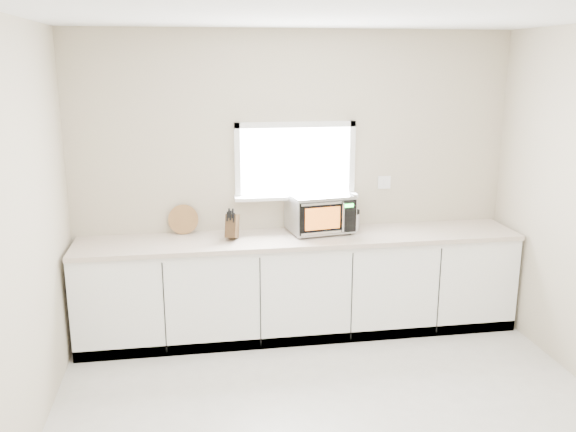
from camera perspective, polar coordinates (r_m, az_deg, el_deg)
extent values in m
cube|color=#BCAC96|center=(5.58, 0.64, 3.21)|extent=(4.00, 0.02, 2.70)
cube|color=white|center=(5.53, 0.68, 5.22)|extent=(1.00, 0.02, 0.60)
cube|color=white|center=(5.53, 0.78, 1.84)|extent=(1.12, 0.16, 0.03)
cube|color=white|center=(5.48, 0.71, 8.55)|extent=(1.10, 0.04, 0.05)
cube|color=white|center=(5.58, 0.69, 1.90)|extent=(1.10, 0.04, 0.05)
cube|color=white|center=(5.45, -4.76, 5.03)|extent=(0.05, 0.04, 0.70)
cube|color=white|center=(5.63, 5.99, 5.30)|extent=(0.05, 0.04, 0.70)
cube|color=white|center=(5.79, 8.99, 3.13)|extent=(0.12, 0.01, 0.12)
cube|color=white|center=(5.55, 1.16, -6.64)|extent=(3.92, 0.60, 0.88)
cube|color=beige|center=(5.39, 1.20, -2.11)|extent=(3.92, 0.64, 0.04)
cylinder|color=black|center=(5.32, 1.27, -2.03)|extent=(0.03, 0.03, 0.02)
cylinder|color=black|center=(5.62, 0.18, -1.13)|extent=(0.03, 0.03, 0.02)
cylinder|color=black|center=(5.48, 5.81, -1.61)|extent=(0.03, 0.03, 0.02)
cylinder|color=black|center=(5.77, 4.51, -0.76)|extent=(0.03, 0.03, 0.02)
cube|color=#B7B9BF|center=(5.50, 2.98, 0.36)|extent=(0.60, 0.49, 0.33)
cube|color=black|center=(5.31, 3.79, -0.17)|extent=(0.52, 0.09, 0.29)
cube|color=orange|center=(5.28, 3.26, -0.23)|extent=(0.32, 0.05, 0.20)
cylinder|color=silver|center=(5.33, 5.20, -0.13)|extent=(0.02, 0.02, 0.26)
cube|color=black|center=(5.37, 5.65, -0.03)|extent=(0.13, 0.03, 0.28)
cube|color=#19FF33|center=(5.34, 5.70, 0.98)|extent=(0.09, 0.02, 0.03)
cube|color=silver|center=(5.46, 3.00, 2.07)|extent=(0.60, 0.49, 0.01)
cube|color=#432D17|center=(5.29, -5.25, -0.93)|extent=(0.15, 0.22, 0.24)
cube|color=black|center=(5.23, -5.68, -0.04)|extent=(0.02, 0.04, 0.09)
cube|color=black|center=(5.22, -5.39, 0.05)|extent=(0.02, 0.04, 0.09)
cube|color=black|center=(5.22, -5.09, -0.16)|extent=(0.02, 0.04, 0.09)
cube|color=black|center=(5.22, -5.54, 0.25)|extent=(0.02, 0.04, 0.09)
cube|color=black|center=(5.21, -5.19, 0.24)|extent=(0.02, 0.04, 0.09)
cylinder|color=olive|center=(5.51, -9.78, -0.31)|extent=(0.27, 0.06, 0.27)
cylinder|color=#B7B9BF|center=(5.59, 6.14, -0.55)|extent=(0.11, 0.11, 0.16)
cylinder|color=black|center=(5.57, 6.17, 0.42)|extent=(0.11, 0.11, 0.04)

